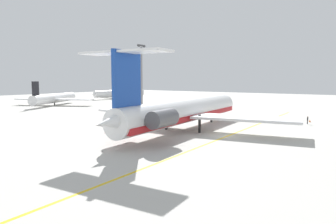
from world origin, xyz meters
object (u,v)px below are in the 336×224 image
(airliner_far_right, at_px, (119,93))
(ground_crew_near_nose, at_px, (308,119))
(safety_cone_nose, at_px, (302,119))
(airliner_mid_right, at_px, (55,98))
(main_jetliner, at_px, (183,111))
(safety_cone_wingtip, at_px, (310,121))
(light_mast, at_px, (142,71))

(airliner_far_right, distance_m, ground_crew_near_nose, 99.25)
(safety_cone_nose, bearing_deg, airliner_mid_right, 94.85)
(main_jetliner, relative_size, ground_crew_near_nose, 27.27)
(airliner_mid_right, xyz_separation_m, safety_cone_nose, (6.92, -81.58, -2.24))
(airliner_mid_right, distance_m, safety_cone_wingtip, 83.67)
(ground_crew_near_nose, height_order, safety_cone_wingtip, ground_crew_near_nose)
(main_jetliner, height_order, safety_cone_nose, main_jetliner)
(airliner_mid_right, height_order, airliner_far_right, airliner_far_right)
(airliner_mid_right, xyz_separation_m, safety_cone_wingtip, (5.46, -83.46, -2.24))
(safety_cone_nose, xyz_separation_m, safety_cone_wingtip, (-1.46, -1.88, 0.00))
(ground_crew_near_nose, distance_m, light_mast, 67.32)
(safety_cone_wingtip, bearing_deg, safety_cone_nose, 52.18)
(airliner_far_right, height_order, light_mast, light_mast)
(ground_crew_near_nose, xyz_separation_m, safety_cone_nose, (5.11, 2.14, -0.77))
(main_jetliner, relative_size, airliner_far_right, 1.57)
(safety_cone_nose, bearing_deg, ground_crew_near_nose, -157.26)
(ground_crew_near_nose, bearing_deg, main_jetliner, -106.14)
(main_jetliner, height_order, airliner_far_right, main_jetliner)
(ground_crew_near_nose, bearing_deg, airliner_far_right, 177.87)
(main_jetliner, distance_m, airliner_far_right, 96.36)
(safety_cone_wingtip, height_order, light_mast, light_mast)
(main_jetliner, height_order, ground_crew_near_nose, main_jetliner)
(airliner_mid_right, height_order, ground_crew_near_nose, airliner_mid_right)
(ground_crew_near_nose, xyz_separation_m, light_mast, (21.24, 62.90, 11.16))
(safety_cone_wingtip, bearing_deg, light_mast, 74.31)
(main_jetliner, relative_size, safety_cone_nose, 81.68)
(safety_cone_nose, relative_size, safety_cone_wingtip, 1.00)
(airliner_mid_right, bearing_deg, light_mast, -69.28)
(safety_cone_nose, bearing_deg, light_mast, 75.13)
(airliner_far_right, distance_m, safety_cone_wingtip, 97.69)
(main_jetliner, bearing_deg, safety_cone_wingtip, -37.08)
(airliner_mid_right, bearing_deg, airliner_far_right, -15.93)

